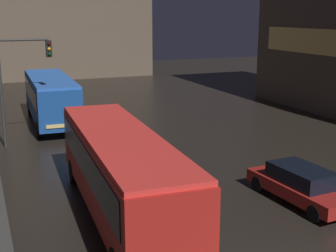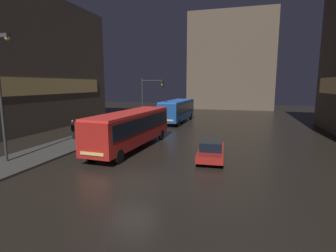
% 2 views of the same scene
% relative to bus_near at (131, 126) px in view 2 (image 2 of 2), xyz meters
% --- Properties ---
extents(ground_plane, '(120.00, 120.00, 0.00)m').
position_rel_bus_near_xyz_m(ground_plane, '(3.15, -6.92, -1.91)').
color(ground_plane, black).
extents(sidewalk_left, '(4.00, 48.00, 0.15)m').
position_rel_bus_near_xyz_m(sidewalk_left, '(-5.85, 3.08, -1.84)').
color(sidewalk_left, '#3D3A38').
rests_on(sidewalk_left, ground).
extents(building_far_backdrop, '(18.07, 12.00, 20.36)m').
position_rel_bus_near_xyz_m(building_far_backdrop, '(5.80, 42.49, 8.27)').
color(building_far_backdrop, brown).
rests_on(building_far_backdrop, ground).
extents(bus_near, '(3.04, 11.18, 3.10)m').
position_rel_bus_near_xyz_m(bus_near, '(0.00, 0.00, 0.00)').
color(bus_near, '#AD1E19').
rests_on(bus_near, ground).
extents(bus_far, '(2.88, 9.88, 3.10)m').
position_rel_bus_near_xyz_m(bus_far, '(-0.04, 15.84, 0.00)').
color(bus_far, '#194793').
rests_on(bus_far, ground).
extents(car_taxi, '(2.06, 4.78, 1.42)m').
position_rel_bus_near_xyz_m(car_taxi, '(6.81, -1.38, -1.18)').
color(car_taxi, maroon).
rests_on(car_taxi, ground).
extents(pedestrian_near, '(0.53, 0.53, 1.84)m').
position_rel_bus_near_xyz_m(pedestrian_near, '(-6.64, 1.36, -0.67)').
color(pedestrian_near, black).
rests_on(pedestrian_near, sidewalk_left).
extents(pedestrian_mid, '(0.50, 0.50, 1.70)m').
position_rel_bus_near_xyz_m(pedestrian_mid, '(-4.72, 6.78, -0.77)').
color(pedestrian_mid, black).
rests_on(pedestrian_mid, sidewalk_left).
extents(traffic_light_main, '(2.84, 0.35, 6.09)m').
position_rel_bus_near_xyz_m(traffic_light_main, '(-2.34, 10.89, 2.18)').
color(traffic_light_main, '#2D2D2D').
rests_on(traffic_light_main, ground).
extents(street_lamp_sidewalk, '(1.25, 0.36, 8.36)m').
position_rel_bus_near_xyz_m(street_lamp_sidewalk, '(-6.29, -6.17, 3.70)').
color(street_lamp_sidewalk, '#2D2D2D').
rests_on(street_lamp_sidewalk, sidewalk_left).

